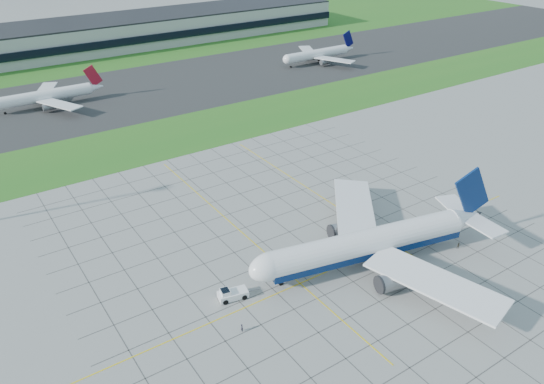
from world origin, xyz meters
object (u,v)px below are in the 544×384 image
at_px(crew_near, 242,328).
at_px(distant_jet_1, 47,96).
at_px(airliner, 369,244).
at_px(crew_far, 459,246).
at_px(distant_jet_2, 318,54).
at_px(pushback_tug, 231,294).

distance_m(crew_near, distant_jet_1, 154.11).
height_order(airliner, crew_far, airliner).
relative_size(crew_near, distant_jet_1, 0.04).
bearing_deg(crew_far, distant_jet_1, 125.65).
relative_size(distant_jet_1, distant_jet_2, 0.99).
xyz_separation_m(pushback_tug, crew_near, (-3.22, -9.55, -0.24)).
bearing_deg(distant_jet_2, airliner, -124.53).
height_order(crew_near, distant_jet_1, distant_jet_1).
xyz_separation_m(crew_near, crew_far, (57.34, -5.00, -0.06)).
bearing_deg(distant_jet_2, crew_near, -132.49).
height_order(pushback_tug, distant_jet_2, distant_jet_2).
relative_size(airliner, crew_near, 34.92).
bearing_deg(airliner, distant_jet_2, 67.39).
bearing_deg(distant_jet_1, crew_far, -70.65).
xyz_separation_m(pushback_tug, distant_jet_2, (130.23, 136.13, 3.37)).
distance_m(crew_near, distant_jet_2, 197.59).
bearing_deg(distant_jet_1, pushback_tug, -89.31).
relative_size(crew_far, distant_jet_2, 0.04).
xyz_separation_m(airliner, crew_far, (22.13, -7.94, -4.50)).
bearing_deg(pushback_tug, distant_jet_1, 102.62).
bearing_deg(airliner, crew_near, -163.29).
xyz_separation_m(pushback_tug, crew_far, (54.12, -14.55, -0.30)).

